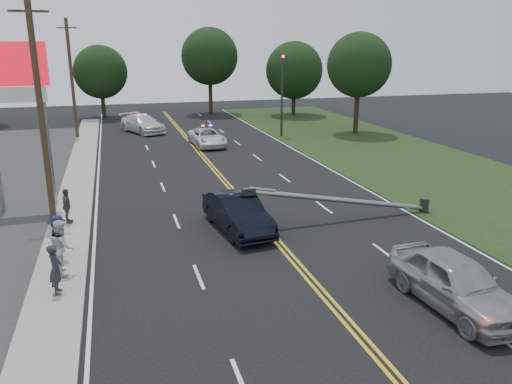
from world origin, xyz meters
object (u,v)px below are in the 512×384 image
object	(u,v)px
pylon_sign	(13,86)
emergency_b	(143,124)
utility_pole_mid	(41,110)
bystander_c	(58,238)
waiting_sedan	(455,282)
bystander_a	(55,269)
traffic_signal	(282,88)
emergency_a	(207,137)
crashed_sedan	(238,213)
bystander_b	(62,247)
utility_pole_far	(72,79)
bystander_d	(67,206)
fallen_streetlight	(352,201)

from	to	relation	value
pylon_sign	emergency_b	world-z (taller)	pylon_sign
utility_pole_mid	bystander_c	size ratio (longest dim) A/B	5.82
waiting_sedan	emergency_b	world-z (taller)	waiting_sedan
bystander_a	bystander_c	distance (m)	2.81
traffic_signal	emergency_a	xyz separation A→B (m)	(-7.24, -2.63, -3.52)
utility_pole_mid	crashed_sedan	world-z (taller)	utility_pole_mid
crashed_sedan	bystander_a	bearing A→B (deg)	-156.64
bystander_b	utility_pole_far	bearing A→B (deg)	-10.61
traffic_signal	emergency_a	size ratio (longest dim) A/B	1.42
emergency_b	traffic_signal	bearing A→B (deg)	-48.99
traffic_signal	bystander_c	bearing A→B (deg)	-125.72
traffic_signal	emergency_b	distance (m)	13.42
emergency_a	bystander_a	xyz separation A→B (m)	(-9.38, -23.49, 0.27)
crashed_sedan	bystander_b	distance (m)	7.48
pylon_sign	traffic_signal	size ratio (longest dim) A/B	1.13
emergency_b	bystander_b	distance (m)	30.41
bystander_c	bystander_d	xyz separation A→B (m)	(0.01, 4.14, -0.06)
bystander_a	bystander_c	size ratio (longest dim) A/B	0.97
fallen_streetlight	bystander_b	size ratio (longest dim) A/B	4.77
fallen_streetlight	bystander_a	xyz separation A→B (m)	(-12.50, -4.12, 0.04)
pylon_sign	emergency_a	world-z (taller)	pylon_sign
traffic_signal	fallen_streetlight	bearing A→B (deg)	-100.59
traffic_signal	bystander_d	distance (m)	25.67
utility_pole_mid	waiting_sedan	xyz separation A→B (m)	(12.76, -12.26, -4.24)
fallen_streetlight	waiting_sedan	distance (m)	8.28
fallen_streetlight	bystander_a	bearing A→B (deg)	-161.75
emergency_a	emergency_b	bearing A→B (deg)	115.50
traffic_signal	bystander_a	bearing A→B (deg)	-122.46
utility_pole_far	emergency_a	distance (m)	12.98
traffic_signal	utility_pole_mid	bearing A→B (deg)	-134.20
fallen_streetlight	bystander_a	size ratio (longest dim) A/B	5.59
utility_pole_mid	emergency_b	size ratio (longest dim) A/B	1.77
fallen_streetlight	utility_pole_far	size ratio (longest dim) A/B	0.94
utility_pole_far	bystander_a	distance (m)	30.42
fallen_streetlight	bystander_d	bearing A→B (deg)	167.41
utility_pole_mid	bystander_c	distance (m)	6.76
crashed_sedan	traffic_signal	bearing A→B (deg)	59.00
emergency_b	utility_pole_far	bearing A→B (deg)	169.97
bystander_a	bystander_c	world-z (taller)	bystander_c
pylon_sign	emergency_b	size ratio (longest dim) A/B	1.41
crashed_sedan	emergency_b	world-z (taller)	emergency_b
bystander_c	waiting_sedan	bearing A→B (deg)	-126.74
utility_pole_mid	bystander_d	world-z (taller)	utility_pole_mid
crashed_sedan	emergency_b	bearing A→B (deg)	87.25
crashed_sedan	bystander_a	world-z (taller)	bystander_a
fallen_streetlight	crashed_sedan	bearing A→B (deg)	179.04
utility_pole_far	emergency_a	bearing A→B (deg)	-32.87
traffic_signal	emergency_b	xyz separation A→B (m)	(-11.79, 5.45, -3.38)
pylon_sign	emergency_a	size ratio (longest dim) A/B	1.61
utility_pole_mid	crashed_sedan	bearing A→B (deg)	-26.17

